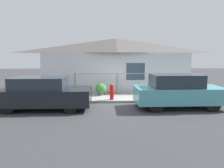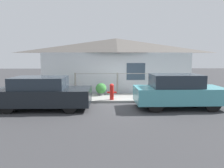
% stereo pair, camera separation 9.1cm
% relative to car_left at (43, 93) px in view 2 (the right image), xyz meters
% --- Properties ---
extents(ground_plane, '(60.00, 60.00, 0.00)m').
position_rel_car_left_xyz_m(ground_plane, '(3.38, 1.08, -0.70)').
color(ground_plane, '#38383A').
extents(sidewalk, '(24.00, 2.11, 0.11)m').
position_rel_car_left_xyz_m(sidewalk, '(3.38, 2.14, -0.64)').
color(sidewalk, gray).
rests_on(sidewalk, ground_plane).
extents(house, '(9.34, 2.23, 3.39)m').
position_rel_car_left_xyz_m(house, '(3.38, 4.52, 2.02)').
color(house, silver).
rests_on(house, ground_plane).
extents(fence, '(4.90, 0.10, 1.22)m').
position_rel_car_left_xyz_m(fence, '(3.38, 3.04, 0.09)').
color(fence, gray).
rests_on(fence, sidewalk).
extents(car_left, '(4.01, 1.83, 1.39)m').
position_rel_car_left_xyz_m(car_left, '(0.00, 0.00, 0.00)').
color(car_left, black).
rests_on(car_left, ground_plane).
extents(car_right, '(3.82, 1.71, 1.49)m').
position_rel_car_left_xyz_m(car_right, '(5.86, -0.00, 0.05)').
color(car_right, teal).
rests_on(car_right, ground_plane).
extents(fire_hydrant, '(0.47, 0.21, 0.81)m').
position_rel_car_left_xyz_m(fire_hydrant, '(3.00, 1.38, -0.16)').
color(fire_hydrant, red).
rests_on(fire_hydrant, sidewalk).
extents(potted_plant_near_hydrant, '(0.60, 0.60, 0.67)m').
position_rel_car_left_xyz_m(potted_plant_near_hydrant, '(2.44, 2.67, -0.22)').
color(potted_plant_near_hydrant, slate).
rests_on(potted_plant_near_hydrant, sidewalk).
extents(potted_plant_by_fence, '(0.51, 0.51, 0.63)m').
position_rel_car_left_xyz_m(potted_plant_by_fence, '(0.28, 2.55, -0.23)').
color(potted_plant_by_fence, slate).
rests_on(potted_plant_by_fence, sidewalk).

